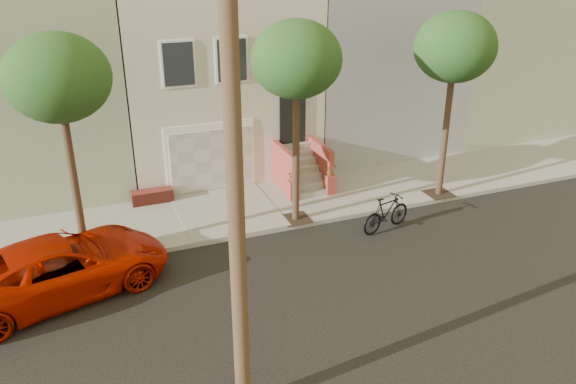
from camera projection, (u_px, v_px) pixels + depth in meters
name	position (u px, v px, depth m)	size (l,w,h in m)	color
ground	(316.00, 292.00, 15.27)	(90.00, 90.00, 0.00)	black
sidewalk	(252.00, 208.00, 19.79)	(40.00, 3.70, 0.15)	gray
house_row	(205.00, 70.00, 23.32)	(33.10, 11.70, 7.00)	beige
tree_left	(58.00, 79.00, 14.62)	(2.70, 2.57, 6.30)	#2D2116
tree_mid	(297.00, 61.00, 16.79)	(2.70, 2.57, 6.30)	#2D2116
tree_right	(455.00, 48.00, 18.64)	(2.70, 2.57, 6.30)	#2D2116
pickup_truck	(61.00, 267.00, 14.94)	(2.55, 5.52, 1.53)	#B41500
motorcycle	(386.00, 213.00, 18.26)	(0.55, 1.94, 1.17)	black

